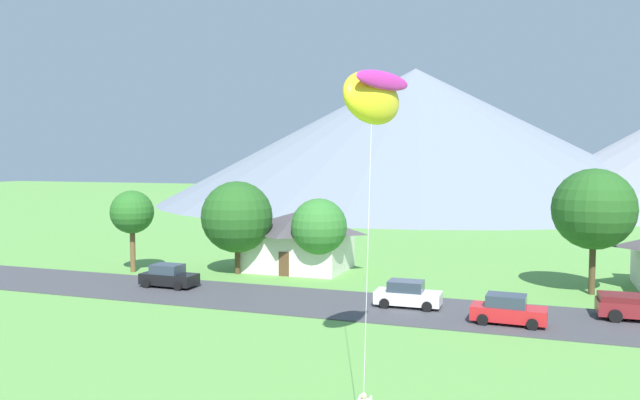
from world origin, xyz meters
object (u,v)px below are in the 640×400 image
Objects in this scene: parked_car_white_mid_east at (407,295)px; kite_flyer_with_kite at (373,99)px; tree_right_of_center at (319,227)px; tree_near_right at (132,213)px; tree_center at (594,209)px; house_leftmost at (298,240)px; parked_car_red_west_end at (508,310)px; parked_car_black_mid_west at (169,276)px; tree_near_left at (237,217)px.

kite_flyer_with_kite is at bearing -85.02° from parked_car_white_mid_east.
tree_right_of_center is 0.93× the size of tree_near_right.
tree_center is 1.29× the size of tree_near_right.
tree_near_right is at bearing -174.58° from tree_center.
parked_car_white_mid_east is (11.64, -10.50, -1.75)m from house_leftmost.
tree_center is 12.74m from parked_car_red_west_end.
parked_car_white_mid_east is at bearing -0.85° from parked_car_black_mid_west.
parked_car_red_west_end is 24.36m from parked_car_black_mid_west.
house_leftmost is 21.99m from parked_car_red_west_end.
kite_flyer_with_kite is at bearing -115.03° from tree_center.
house_leftmost is 4.34m from tree_right_of_center.
parked_car_black_mid_west is at bearing -108.64° from tree_near_left.
tree_right_of_center is at bearing 10.12° from tree_near_right.
tree_near_left is 1.83× the size of parked_car_black_mid_west.
kite_flyer_with_kite is (1.20, -13.83, 11.19)m from parked_car_white_mid_east.
tree_near_left is 1.81× the size of parked_car_red_west_end.
tree_near_left is (-4.06, -3.51, 2.15)m from house_leftmost.
tree_near_right reaches higher than tree_right_of_center.
parked_car_black_mid_west is at bearing 179.15° from parked_car_white_mid_east.
parked_car_white_mid_east is (24.45, -4.85, -4.19)m from tree_near_right.
house_leftmost is 0.67× the size of kite_flyer_with_kite.
kite_flyer_with_kite reaches higher than parked_car_red_west_end.
tree_right_of_center reaches higher than house_leftmost.
parked_car_black_mid_west is (-24.24, 2.39, 0.00)m from parked_car_red_west_end.
parked_car_white_mid_east is at bearing -41.25° from tree_right_of_center.
kite_flyer_with_kite is (-10.32, -22.10, 6.01)m from tree_center.
tree_near_right is 1.64× the size of parked_car_white_mid_east.
tree_center reaches higher than house_leftmost.
tree_center reaches higher than parked_car_red_west_end.
tree_near_left is at bearing -139.12° from house_leftmost.
tree_center is at bearing 63.24° from parked_car_red_west_end.
tree_right_of_center is 1.52× the size of parked_car_white_mid_east.
parked_car_black_mid_west is at bearing -121.72° from house_leftmost.
parked_car_red_west_end is 1.01× the size of parked_car_black_mid_west.
tree_right_of_center is 15.99m from tree_near_right.
parked_car_black_mid_west is (-29.48, -8.00, -5.18)m from tree_center.
tree_near_right is (-15.72, -2.81, 0.91)m from tree_right_of_center.
tree_near_right reaches higher than parked_car_black_mid_west.
tree_near_left is 1.12× the size of tree_near_right.
tree_center is 30.99m from parked_car_black_mid_west.
parked_car_white_mid_east is at bearing 94.98° from kite_flyer_with_kite.
house_leftmost is at bearing 58.28° from parked_car_black_mid_west.
tree_center is at bearing -5.50° from house_leftmost.
tree_center is 2.08× the size of parked_car_red_west_end.
kite_flyer_with_kite reaches higher than tree_center.
tree_right_of_center reaches higher than parked_car_red_west_end.
tree_right_of_center is 12.27m from parked_car_black_mid_west.
house_leftmost is 2.11× the size of parked_car_black_mid_west.
tree_near_right is 8.98m from parked_car_black_mid_west.
tree_near_right is 32.50m from kite_flyer_with_kite.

